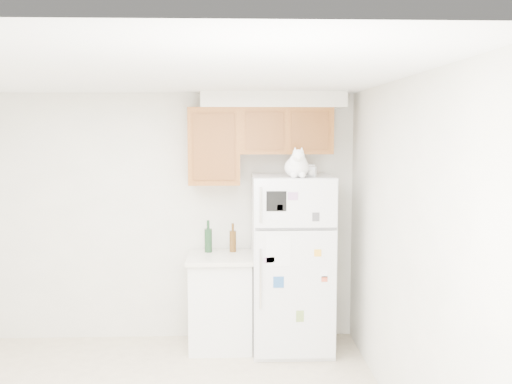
{
  "coord_description": "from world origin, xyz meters",
  "views": [
    {
      "loc": [
        0.69,
        -4.06,
        2.13
      ],
      "look_at": [
        0.9,
        1.55,
        1.55
      ],
      "focal_mm": 42.0,
      "sensor_mm": 36.0,
      "label": 1
    }
  ],
  "objects_px": {
    "bottle_amber": "(233,237)",
    "cat": "(297,166)",
    "storage_box_front": "(308,171)",
    "storage_box_back": "(304,170)",
    "base_counter": "(221,301)",
    "bottle_green": "(208,236)",
    "refrigerator": "(292,263)"
  },
  "relations": [
    {
      "from": "storage_box_front",
      "to": "bottle_amber",
      "type": "height_order",
      "value": "storage_box_front"
    },
    {
      "from": "storage_box_back",
      "to": "storage_box_front",
      "type": "bearing_deg",
      "value": -91.89
    },
    {
      "from": "base_counter",
      "to": "cat",
      "type": "distance_m",
      "value": 1.55
    },
    {
      "from": "cat",
      "to": "bottle_green",
      "type": "bearing_deg",
      "value": 152.02
    },
    {
      "from": "refrigerator",
      "to": "cat",
      "type": "bearing_deg",
      "value": -84.18
    },
    {
      "from": "storage_box_front",
      "to": "bottle_amber",
      "type": "xyz_separation_m",
      "value": [
        -0.71,
        0.3,
        -0.68
      ]
    },
    {
      "from": "refrigerator",
      "to": "storage_box_front",
      "type": "bearing_deg",
      "value": -23.93
    },
    {
      "from": "base_counter",
      "to": "bottle_amber",
      "type": "distance_m",
      "value": 0.63
    },
    {
      "from": "refrigerator",
      "to": "storage_box_front",
      "type": "relative_size",
      "value": 11.33
    },
    {
      "from": "bottle_green",
      "to": "bottle_amber",
      "type": "bearing_deg",
      "value": 2.02
    },
    {
      "from": "storage_box_front",
      "to": "bottle_green",
      "type": "relative_size",
      "value": 0.47
    },
    {
      "from": "bottle_amber",
      "to": "cat",
      "type": "bearing_deg",
      "value": -37.4
    },
    {
      "from": "bottle_green",
      "to": "refrigerator",
      "type": "bearing_deg",
      "value": -15.59
    },
    {
      "from": "storage_box_front",
      "to": "storage_box_back",
      "type": "bearing_deg",
      "value": 111.4
    },
    {
      "from": "storage_box_back",
      "to": "bottle_amber",
      "type": "relative_size",
      "value": 0.63
    },
    {
      "from": "refrigerator",
      "to": "bottle_amber",
      "type": "bearing_deg",
      "value": 157.54
    },
    {
      "from": "refrigerator",
      "to": "bottle_amber",
      "type": "xyz_separation_m",
      "value": [
        -0.57,
        0.24,
        0.21
      ]
    },
    {
      "from": "storage_box_back",
      "to": "bottle_amber",
      "type": "bearing_deg",
      "value": 164.83
    },
    {
      "from": "refrigerator",
      "to": "storage_box_front",
      "type": "xyz_separation_m",
      "value": [
        0.14,
        -0.06,
        0.89
      ]
    },
    {
      "from": "refrigerator",
      "to": "cat",
      "type": "height_order",
      "value": "cat"
    },
    {
      "from": "base_counter",
      "to": "storage_box_back",
      "type": "distance_m",
      "value": 1.53
    },
    {
      "from": "refrigerator",
      "to": "storage_box_back",
      "type": "xyz_separation_m",
      "value": [
        0.13,
        0.12,
        0.9
      ]
    },
    {
      "from": "cat",
      "to": "bottle_amber",
      "type": "height_order",
      "value": "cat"
    },
    {
      "from": "storage_box_front",
      "to": "bottle_green",
      "type": "height_order",
      "value": "storage_box_front"
    },
    {
      "from": "refrigerator",
      "to": "storage_box_back",
      "type": "relative_size",
      "value": 9.44
    },
    {
      "from": "base_counter",
      "to": "bottle_green",
      "type": "xyz_separation_m",
      "value": [
        -0.13,
        0.15,
        0.62
      ]
    },
    {
      "from": "base_counter",
      "to": "storage_box_back",
      "type": "height_order",
      "value": "storage_box_back"
    },
    {
      "from": "base_counter",
      "to": "bottle_amber",
      "type": "bearing_deg",
      "value": 53.85
    },
    {
      "from": "cat",
      "to": "bottle_amber",
      "type": "relative_size",
      "value": 1.41
    },
    {
      "from": "refrigerator",
      "to": "base_counter",
      "type": "bearing_deg",
      "value": 173.91
    },
    {
      "from": "cat",
      "to": "refrigerator",
      "type": "bearing_deg",
      "value": 95.82
    },
    {
      "from": "storage_box_back",
      "to": "bottle_amber",
      "type": "distance_m",
      "value": 0.99
    }
  ]
}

